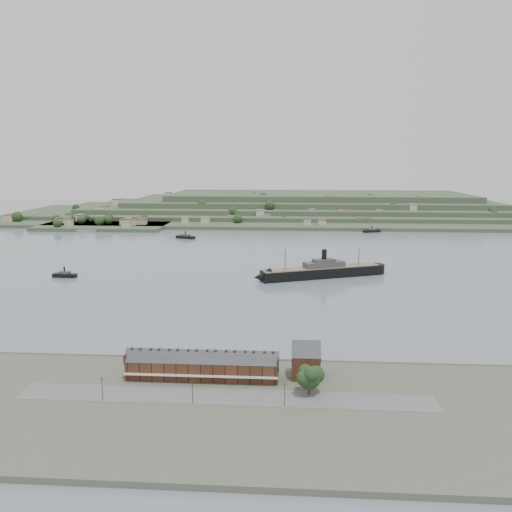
# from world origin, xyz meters

# --- Properties ---
(ground) EXTENTS (1400.00, 1400.00, 0.00)m
(ground) POSITION_xyz_m (0.00, 0.00, 0.00)
(ground) COLOR slate
(ground) RESTS_ON ground
(near_shore) EXTENTS (220.00, 80.00, 2.60)m
(near_shore) POSITION_xyz_m (0.00, -186.75, 1.01)
(near_shore) COLOR #4C5142
(near_shore) RESTS_ON ground
(terrace_row) EXTENTS (55.60, 9.80, 11.07)m
(terrace_row) POSITION_xyz_m (-10.00, -168.02, 6.84)
(terrace_row) COLOR #3F2416
(terrace_row) RESTS_ON ground
(gabled_building) EXTENTS (10.40, 10.18, 14.09)m
(gabled_building) POSITION_xyz_m (27.50, -164.00, 8.19)
(gabled_building) COLOR #3F2416
(gabled_building) RESTS_ON ground
(far_peninsula) EXTENTS (760.00, 309.00, 30.00)m
(far_peninsula) POSITION_xyz_m (27.91, 393.10, 11.88)
(far_peninsula) COLOR #394B32
(far_peninsula) RESTS_ON ground
(steamship) EXTENTS (93.36, 44.01, 23.40)m
(steamship) POSITION_xyz_m (41.46, 1.30, 4.32)
(steamship) COLOR black
(steamship) RESTS_ON ground
(tugboat) EXTENTS (16.83, 5.67, 7.44)m
(tugboat) POSITION_xyz_m (-133.70, -9.32, 1.82)
(tugboat) COLOR black
(tugboat) RESTS_ON ground
(ferry_west) EXTENTS (21.20, 12.48, 7.69)m
(ferry_west) POSITION_xyz_m (-85.45, 166.89, 1.85)
(ferry_west) COLOR black
(ferry_west) RESTS_ON ground
(ferry_east) EXTENTS (20.40, 11.36, 7.38)m
(ferry_east) POSITION_xyz_m (113.83, 225.00, 1.78)
(ferry_east) COLOR black
(ferry_east) RESTS_ON ground
(fig_tree) EXTENTS (9.65, 8.36, 10.78)m
(fig_tree) POSITION_xyz_m (28.42, -178.72, 8.58)
(fig_tree) COLOR #3D2B1C
(fig_tree) RESTS_ON ground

